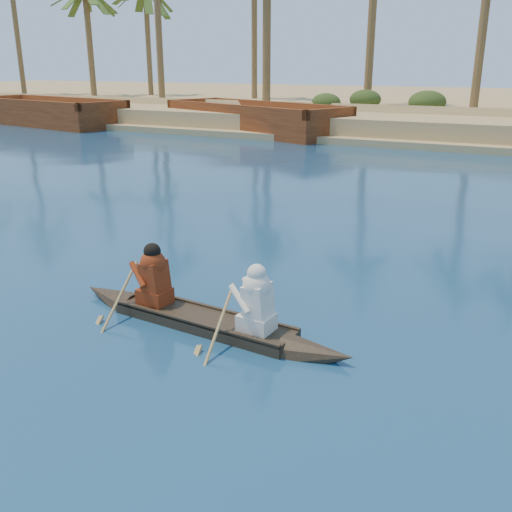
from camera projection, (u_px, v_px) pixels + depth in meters
The scene contains 6 objects.
sandy_embankment at pixel (414, 106), 52.05m from camera, with size 150.00×51.00×1.50m.
palm_grove at pixel (385, 6), 39.64m from camera, with size 110.00×14.00×16.00m, color #2C4D1B, non-canonical shape.
shrub_cluster at pixel (364, 109), 38.86m from camera, with size 100.00×6.00×2.40m, color #2A4017, non-canonical shape.
canoe at pixel (203, 311), 9.36m from camera, with size 5.34×1.07×1.46m.
barge_left at pixel (48, 114), 40.95m from camera, with size 13.41×6.40×2.14m.
barge_mid at pixel (254, 120), 36.15m from camera, with size 13.55×8.44×2.14m.
Camera 1 is at (11.66, -7.49, 4.12)m, focal length 40.00 mm.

